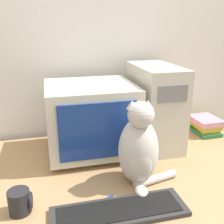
{
  "coord_description": "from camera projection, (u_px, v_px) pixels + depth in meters",
  "views": [
    {
      "loc": [
        -0.32,
        -0.61,
        1.44
      ],
      "look_at": [
        -0.05,
        0.49,
        1.05
      ],
      "focal_mm": 42.0,
      "sensor_mm": 36.0,
      "label": 1
    }
  ],
  "objects": [
    {
      "name": "keyboard",
      "position": [
        119.0,
        211.0,
        0.95
      ],
      "size": [
        0.5,
        0.15,
        0.02
      ],
      "color": "#2D2D2D",
      "rests_on": "desk"
    },
    {
      "name": "crt_monitor",
      "position": [
        91.0,
        118.0,
        1.36
      ],
      "size": [
        0.44,
        0.41,
        0.37
      ],
      "color": "beige",
      "rests_on": "desk"
    },
    {
      "name": "cat",
      "position": [
        139.0,
        149.0,
        1.09
      ],
      "size": [
        0.27,
        0.25,
        0.38
      ],
      "rotation": [
        0.0,
        0.0,
        -0.17
      ],
      "color": "silver",
      "rests_on": "desk"
    },
    {
      "name": "computer_tower",
      "position": [
        154.0,
        106.0,
        1.44
      ],
      "size": [
        0.21,
        0.41,
        0.44
      ],
      "color": "beige",
      "rests_on": "desk"
    },
    {
      "name": "pen",
      "position": [
        98.0,
        204.0,
        0.99
      ],
      "size": [
        0.14,
        0.09,
        0.01
      ],
      "color": "navy",
      "rests_on": "desk"
    },
    {
      "name": "mug",
      "position": [
        20.0,
        202.0,
        0.94
      ],
      "size": [
        0.09,
        0.08,
        0.09
      ],
      "color": "#232328",
      "rests_on": "desk"
    },
    {
      "name": "wall_back",
      "position": [
        100.0,
        55.0,
        1.58
      ],
      "size": [
        7.0,
        0.05,
        2.5
      ],
      "color": "silver",
      "rests_on": "ground_plane"
    },
    {
      "name": "book_stack",
      "position": [
        205.0,
        125.0,
        1.64
      ],
      "size": [
        0.16,
        0.21,
        0.1
      ],
      "color": "#28703D",
      "rests_on": "desk"
    }
  ]
}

